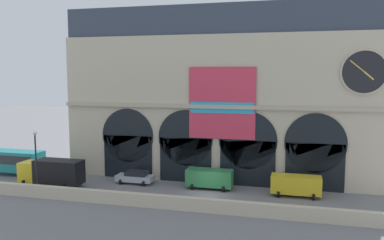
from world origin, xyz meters
name	(u,v)px	position (x,y,z in m)	size (l,w,h in m)	color
ground_plane	(207,196)	(0.00, 0.00, 0.00)	(200.00, 200.00, 0.00)	slate
quay_parapet_wall	(196,205)	(0.00, -4.84, 0.64)	(90.00, 0.70, 1.28)	beige
station_building	(221,96)	(0.03, 7.55, 10.23)	(38.55, 5.53, 20.99)	beige
bus_westmost	(3,160)	(-27.67, 2.78, 1.78)	(11.00, 3.25, 3.10)	#19727A
box_truck_west	(52,172)	(-18.10, -0.75, 1.70)	(7.50, 2.91, 3.12)	gold
car_midwest	(135,177)	(-9.25, 2.72, 0.80)	(4.40, 2.22, 1.55)	#ADB2B7
van_center	(209,178)	(-0.29, 2.83, 1.25)	(5.20, 2.48, 2.20)	#2D7A42
van_mideast	(296,185)	(9.17, 2.40, 1.25)	(5.20, 2.48, 2.20)	gold
street_lamp_quayside	(36,154)	(-17.76, -4.04, 4.41)	(0.44, 0.44, 6.90)	black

